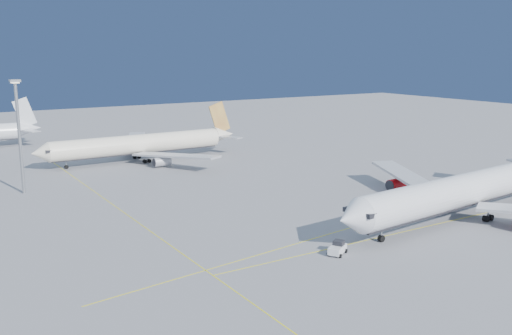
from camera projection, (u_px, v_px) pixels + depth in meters
The scene contains 6 objects.
ground at pixel (354, 213), 116.72m from camera, with size 500.00×500.00×0.00m, color slate.
taxiway_lines at pixel (278, 217), 114.39m from camera, with size 118.86×140.00×0.02m.
airliner_virgin at pixel (471, 189), 114.16m from camera, with size 74.12×66.27×18.28m.
airliner_etihad at pixel (142, 144), 171.91m from camera, with size 64.00×59.24×16.73m.
pushback_tug at pixel (338, 248), 93.14m from camera, with size 4.32×3.74×2.18m.
light_mast at pixel (19, 127), 130.20m from camera, with size 2.28×2.28×26.34m.
Camera 1 is at (-76.47, -84.89, 32.63)m, focal length 40.00 mm.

